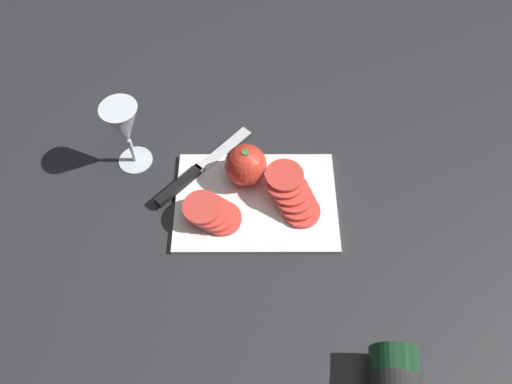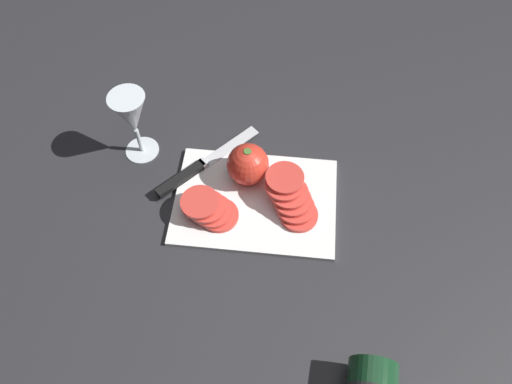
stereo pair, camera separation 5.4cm
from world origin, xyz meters
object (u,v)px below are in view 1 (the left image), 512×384
Objects in this scene: whole_tomato at (246,165)px; tomato_slice_stack_near at (212,213)px; knife at (189,177)px; tomato_slice_stack_far at (292,193)px; wine_glass at (124,127)px.

whole_tomato is 0.76× the size of tomato_slice_stack_near.
tomato_slice_stack_far is at bearing -61.69° from knife.
wine_glass is 0.25m from whole_tomato.
wine_glass is 0.35m from tomato_slice_stack_far.
tomato_slice_stack_far is (-0.21, 0.05, 0.02)m from knife.
knife is (0.12, 0.00, -0.04)m from whole_tomato.
tomato_slice_stack_near is (-0.17, 0.15, -0.08)m from wine_glass.
tomato_slice_stack_far is at bearing 147.46° from whole_tomato.
whole_tomato is at bearing 167.90° from wine_glass.
tomato_slice_stack_near is at bearing 56.43° from whole_tomato.
wine_glass is at bearing -40.48° from tomato_slice_stack_near.
wine_glass is at bearing 107.57° from knife.
knife is at bearing 154.97° from wine_glass.
knife is 1.61× the size of tomato_slice_stack_far.
tomato_slice_stack_near is 0.16m from tomato_slice_stack_far.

